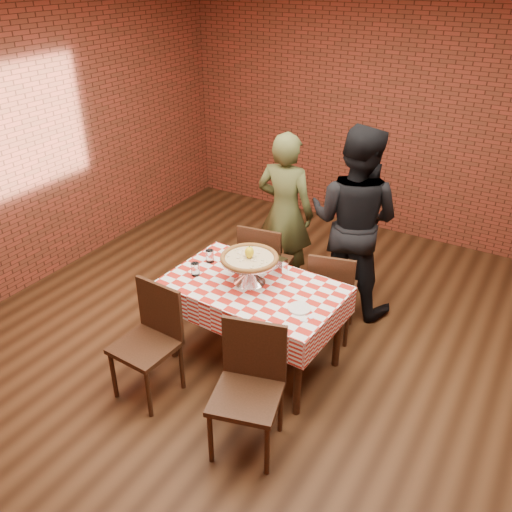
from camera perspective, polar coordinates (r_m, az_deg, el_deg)
name	(u,v)px	position (r m, az deg, el deg)	size (l,w,h in m)	color
ground	(267,362)	(4.68, 1.21, -11.17)	(6.00, 6.00, 0.00)	black
back_wall	(400,114)	(6.55, 14.95, 14.25)	(5.50, 5.50, 0.00)	brown
table	(254,324)	(4.48, -0.22, -7.22)	(1.37, 0.82, 0.75)	#3B1F12
tablecloth	(254,297)	(4.32, -0.23, -4.40)	(1.41, 0.86, 0.24)	red
pizza_stand	(249,270)	(4.25, -0.69, -1.53)	(0.46, 0.46, 0.20)	silver
pizza	(249,258)	(4.20, -0.70, -0.26)	(0.46, 0.46, 0.03)	beige
lemon	(249,252)	(4.17, -0.71, 0.38)	(0.07, 0.07, 0.09)	yellow
water_glass_left	(195,269)	(4.39, -6.44, -1.39)	(0.07, 0.07, 0.11)	white
water_glass_right	(210,256)	(4.57, -4.90, -0.01)	(0.07, 0.07, 0.11)	white
side_plate	(299,308)	(3.99, 4.62, -5.53)	(0.17, 0.17, 0.01)	white
sweetener_packet_a	(304,320)	(3.88, 5.11, -6.79)	(0.05, 0.04, 0.01)	white
sweetener_packet_b	(311,317)	(3.92, 5.80, -6.40)	(0.05, 0.04, 0.01)	white
condiment_caddy	(280,266)	(4.39, 2.57, -1.04)	(0.10, 0.08, 0.13)	silver
chair_near_left	(145,346)	(4.21, -11.66, -9.33)	(0.43, 0.43, 0.91)	#3B1F12
chair_near_right	(246,396)	(3.71, -1.04, -14.54)	(0.45, 0.45, 0.93)	#3B1F12
chair_far_left	(266,263)	(5.17, 1.09, -0.79)	(0.42, 0.42, 0.90)	#3B1F12
chair_far_right	(332,292)	(4.82, 8.06, -3.75)	(0.39, 0.39, 0.87)	#3B1F12
diner_olive	(285,213)	(5.35, 3.08, 4.60)	(0.59, 0.39, 1.63)	#484C26
diner_black	(354,221)	(5.03, 10.29, 3.63)	(0.88, 0.68, 1.80)	black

